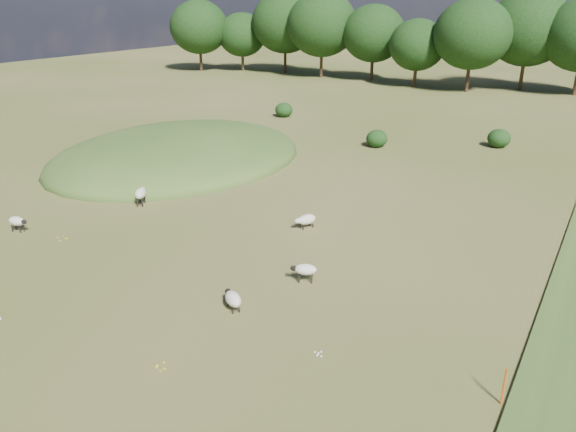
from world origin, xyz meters
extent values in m
plane|color=#415219|center=(0.00, 20.00, 0.00)|extent=(160.00, 160.00, 0.00)
ellipsoid|color=#33561E|center=(-12.00, 12.00, 0.00)|extent=(16.00, 20.00, 4.00)
cylinder|color=black|center=(-42.96, 52.57, 1.89)|extent=(0.44, 0.44, 3.77)
ellipsoid|color=black|center=(-42.96, 52.57, 6.50)|extent=(8.81, 8.81, 7.93)
cylinder|color=black|center=(-37.62, 56.23, 1.56)|extent=(0.44, 0.44, 3.12)
ellipsoid|color=black|center=(-37.62, 56.23, 5.38)|extent=(7.28, 7.28, 6.55)
cylinder|color=black|center=(-30.54, 57.35, 2.11)|extent=(0.44, 0.44, 4.21)
ellipsoid|color=black|center=(-30.54, 57.35, 7.25)|extent=(9.83, 9.83, 8.84)
cylinder|color=black|center=(-23.43, 55.54, 2.09)|extent=(0.44, 0.44, 4.18)
ellipsoid|color=black|center=(-23.43, 55.54, 7.20)|extent=(9.75, 9.75, 8.78)
cylinder|color=black|center=(-15.94, 56.24, 1.80)|extent=(0.44, 0.44, 3.61)
ellipsoid|color=black|center=(-15.94, 56.24, 6.21)|extent=(8.41, 8.41, 7.57)
cylinder|color=black|center=(-8.82, 53.43, 1.51)|extent=(0.44, 0.44, 3.02)
ellipsoid|color=black|center=(-8.82, 53.43, 5.20)|extent=(7.04, 7.04, 6.34)
cylinder|color=black|center=(-2.08, 52.98, 1.95)|extent=(0.44, 0.44, 3.90)
ellipsoid|color=black|center=(-2.08, 52.98, 6.71)|extent=(9.09, 9.09, 8.18)
cylinder|color=black|center=(3.25, 57.90, 2.11)|extent=(0.44, 0.44, 4.22)
ellipsoid|color=black|center=(3.25, 57.90, 7.27)|extent=(9.85, 9.85, 8.86)
ellipsoid|color=black|center=(-1.00, 22.24, 0.67)|extent=(1.63, 1.63, 1.33)
ellipsoid|color=black|center=(7.07, 26.99, 0.71)|extent=(1.73, 1.73, 1.42)
ellipsoid|color=black|center=(-13.17, 28.48, 0.69)|extent=(1.69, 1.69, 1.38)
cylinder|color=#D8590C|center=(13.46, -3.28, 0.60)|extent=(0.06, 0.06, 1.20)
ellipsoid|color=beige|center=(5.07, 0.27, 0.55)|extent=(1.01, 0.81, 0.46)
ellipsoid|color=black|center=(4.64, 0.06, 0.58)|extent=(0.35, 0.32, 0.23)
cylinder|color=black|center=(4.88, 0.06, 0.16)|extent=(0.06, 0.06, 0.32)
cylinder|color=black|center=(4.79, 0.26, 0.16)|extent=(0.06, 0.06, 0.32)
cylinder|color=black|center=(5.36, 0.28, 0.16)|extent=(0.06, 0.06, 0.32)
cylinder|color=black|center=(5.26, 0.48, 0.16)|extent=(0.06, 0.06, 0.32)
ellipsoid|color=beige|center=(-7.19, 3.43, 0.67)|extent=(1.06, 1.22, 0.55)
ellipsoid|color=silver|center=(-7.50, 3.92, 0.71)|extent=(0.41, 0.44, 0.28)
cylinder|color=black|center=(-7.47, 3.62, 0.20)|extent=(0.08, 0.08, 0.39)
cylinder|color=black|center=(-7.24, 3.77, 0.20)|extent=(0.08, 0.08, 0.39)
cylinder|color=black|center=(-7.13, 3.09, 0.20)|extent=(0.08, 0.08, 0.39)
cylinder|color=black|center=(-6.90, 3.24, 0.20)|extent=(0.08, 0.08, 0.39)
ellipsoid|color=beige|center=(2.32, 5.29, 0.44)|extent=(0.93, 1.14, 0.51)
ellipsoid|color=silver|center=(2.07, 4.81, 0.48)|extent=(0.37, 0.40, 0.26)
cylinder|color=black|center=(2.29, 4.97, 0.09)|extent=(0.07, 0.07, 0.19)
cylinder|color=black|center=(2.07, 5.09, 0.09)|extent=(0.07, 0.07, 0.19)
cylinder|color=black|center=(2.56, 5.49, 0.09)|extent=(0.07, 0.07, 0.19)
cylinder|color=black|center=(2.34, 5.61, 0.09)|extent=(0.07, 0.07, 0.19)
ellipsoid|color=beige|center=(3.84, -3.00, 0.43)|extent=(1.10, 0.97, 0.50)
ellipsoid|color=black|center=(3.40, -2.70, 0.47)|extent=(0.40, 0.37, 0.25)
cylinder|color=black|center=(3.53, -2.94, 0.09)|extent=(0.07, 0.07, 0.18)
cylinder|color=black|center=(3.67, -2.74, 0.09)|extent=(0.07, 0.07, 0.18)
cylinder|color=black|center=(4.01, -3.26, 0.09)|extent=(0.07, 0.07, 0.18)
cylinder|color=black|center=(4.15, -3.05, 0.09)|extent=(0.07, 0.07, 0.18)
ellipsoid|color=beige|center=(-9.66, -2.47, 0.55)|extent=(0.95, 0.60, 0.46)
ellipsoid|color=black|center=(-9.19, -2.40, 0.59)|extent=(0.32, 0.26, 0.23)
cylinder|color=black|center=(-9.42, -2.33, 0.16)|extent=(0.07, 0.07, 0.33)
cylinder|color=black|center=(-9.39, -2.55, 0.16)|extent=(0.07, 0.07, 0.33)
cylinder|color=black|center=(-9.94, -2.40, 0.16)|extent=(0.07, 0.07, 0.33)
cylinder|color=black|center=(-9.91, -2.62, 0.16)|extent=(0.07, 0.07, 0.33)
camera|label=1|loc=(14.90, -17.48, 10.82)|focal=35.00mm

